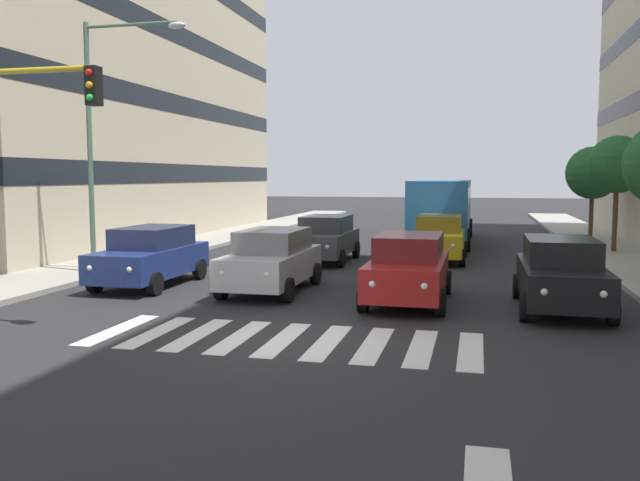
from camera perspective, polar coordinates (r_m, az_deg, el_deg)
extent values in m
plane|color=#262628|center=(13.08, -3.23, -8.55)|extent=(180.00, 180.00, 0.00)
cube|color=beige|center=(36.06, -17.71, 13.54)|extent=(8.05, 26.07, 16.71)
cube|color=black|center=(35.69, -17.47, 5.55)|extent=(8.09, 26.11, 0.90)
cube|color=black|center=(35.86, -17.63, 10.90)|extent=(8.09, 26.11, 0.90)
cube|color=black|center=(36.34, -17.79, 16.15)|extent=(8.09, 26.11, 0.90)
cube|color=silver|center=(12.55, 12.93, -9.27)|extent=(0.45, 2.80, 0.01)
cube|color=silver|center=(12.59, 8.77, -9.15)|extent=(0.45, 2.80, 0.01)
cube|color=silver|center=(12.69, 4.67, -8.98)|extent=(0.45, 2.80, 0.01)
cube|color=silver|center=(12.86, 0.66, -8.77)|extent=(0.45, 2.80, 0.01)
cube|color=silver|center=(13.08, -3.23, -8.53)|extent=(0.45, 2.80, 0.01)
cube|color=silver|center=(13.36, -6.97, -8.26)|extent=(0.45, 2.80, 0.01)
cube|color=silver|center=(13.70, -10.53, -7.97)|extent=(0.45, 2.80, 0.01)
cube|color=silver|center=(14.08, -13.91, -7.67)|extent=(0.45, 2.80, 0.01)
cube|color=silver|center=(14.51, -17.09, -7.36)|extent=(0.45, 2.80, 0.01)
cube|color=black|center=(16.68, 20.12, -3.28)|extent=(1.80, 4.40, 0.80)
cube|color=black|center=(16.79, 20.12, -0.82)|extent=(1.58, 2.46, 0.60)
cylinder|color=black|center=(15.47, 24.01, -5.60)|extent=(0.22, 0.64, 0.64)
cylinder|color=black|center=(15.24, 17.31, -5.53)|extent=(0.22, 0.64, 0.64)
cylinder|color=black|center=(18.29, 22.37, -3.88)|extent=(0.22, 0.64, 0.64)
cylinder|color=black|center=(18.10, 16.72, -3.79)|extent=(0.22, 0.64, 0.64)
sphere|color=white|center=(14.65, 23.32, -4.27)|extent=(0.18, 0.18, 0.18)
sphere|color=white|center=(14.50, 18.82, -4.21)|extent=(0.18, 0.18, 0.18)
cube|color=maroon|center=(16.80, 7.65, -2.93)|extent=(1.80, 4.40, 0.80)
cube|color=maroon|center=(16.91, 7.75, -0.49)|extent=(1.58, 2.46, 0.60)
cylinder|color=black|center=(15.37, 10.42, -5.28)|extent=(0.22, 0.64, 0.64)
cylinder|color=black|center=(15.56, 3.77, -5.06)|extent=(0.22, 0.64, 0.64)
cylinder|color=black|center=(18.22, 10.93, -3.59)|extent=(0.22, 0.64, 0.64)
cylinder|color=black|center=(18.39, 5.31, -3.43)|extent=(0.22, 0.64, 0.64)
sphere|color=white|center=(14.62, 9.03, -3.90)|extent=(0.18, 0.18, 0.18)
sphere|color=white|center=(14.75, 4.56, -3.77)|extent=(0.18, 0.18, 0.18)
cube|color=#B2B7BC|center=(18.29, -4.24, -2.20)|extent=(1.80, 4.40, 0.80)
cube|color=slate|center=(18.40, -4.06, 0.04)|extent=(1.58, 2.46, 0.60)
cylinder|color=black|center=(16.72, -2.81, -4.32)|extent=(0.22, 0.64, 0.64)
cylinder|color=black|center=(17.31, -8.55, -4.03)|extent=(0.22, 0.64, 0.64)
cylinder|color=black|center=(19.49, -0.40, -2.90)|extent=(0.22, 0.64, 0.64)
cylinder|color=black|center=(19.99, -5.41, -2.71)|extent=(0.22, 0.64, 0.64)
sphere|color=white|center=(16.08, -4.62, -2.99)|extent=(0.18, 0.18, 0.18)
sphere|color=white|center=(16.47, -8.44, -2.83)|extent=(0.18, 0.18, 0.18)
cube|color=navy|center=(19.84, -14.49, -1.76)|extent=(1.80, 4.40, 0.80)
cube|color=#1D2547|center=(19.94, -14.27, 0.31)|extent=(1.58, 2.46, 0.60)
cylinder|color=black|center=(18.21, -14.10, -3.67)|extent=(0.22, 0.64, 0.64)
cylinder|color=black|center=(19.10, -18.90, -3.37)|extent=(0.22, 0.64, 0.64)
cylinder|color=black|center=(20.79, -10.39, -2.46)|extent=(0.22, 0.64, 0.64)
cylinder|color=black|center=(21.58, -14.77, -2.26)|extent=(0.22, 0.64, 0.64)
sphere|color=white|center=(17.69, -16.12, -2.41)|extent=(0.18, 0.18, 0.18)
sphere|color=white|center=(18.28, -19.26, -2.25)|extent=(0.18, 0.18, 0.18)
cube|color=gold|center=(25.32, 10.28, -0.12)|extent=(1.80, 4.40, 0.80)
cube|color=olive|center=(25.46, 10.33, 1.49)|extent=(1.58, 2.46, 0.60)
cylinder|color=black|center=(23.88, 12.22, -1.46)|extent=(0.22, 0.64, 0.64)
cylinder|color=black|center=(23.99, 7.91, -1.36)|extent=(0.22, 0.64, 0.64)
cylinder|color=black|center=(26.77, 12.37, -0.72)|extent=(0.22, 0.64, 0.64)
cylinder|color=black|center=(26.86, 8.53, -0.63)|extent=(0.22, 0.64, 0.64)
sphere|color=white|center=(23.14, 11.40, -0.47)|extent=(0.18, 0.18, 0.18)
sphere|color=white|center=(23.22, 8.56, -0.40)|extent=(0.18, 0.18, 0.18)
cube|color=#474C51|center=(24.67, 0.47, -0.18)|extent=(1.80, 4.40, 0.80)
cube|color=#343639|center=(24.81, 0.58, 1.48)|extent=(1.58, 2.46, 0.60)
cylinder|color=black|center=(23.12, 1.83, -1.57)|extent=(0.22, 0.64, 0.64)
cylinder|color=black|center=(23.55, -2.46, -1.44)|extent=(0.22, 0.64, 0.64)
cylinder|color=black|center=(25.95, 3.13, -0.79)|extent=(0.22, 0.64, 0.64)
cylinder|color=black|center=(26.33, -0.72, -0.69)|extent=(0.22, 0.64, 0.64)
sphere|color=white|center=(22.45, 0.66, -0.54)|extent=(0.18, 0.18, 0.18)
sphere|color=white|center=(22.74, -2.17, -0.47)|extent=(0.18, 0.18, 0.18)
cube|color=#286BAD|center=(32.33, 10.57, 2.92)|extent=(2.50, 10.50, 2.50)
cube|color=black|center=(32.31, 10.59, 3.89)|extent=(2.52, 9.87, 0.80)
cylinder|color=black|center=(28.71, 12.63, 0.06)|extent=(0.28, 1.00, 1.00)
cylinder|color=black|center=(28.86, 7.66, 0.17)|extent=(0.28, 1.00, 1.00)
cylinder|color=black|center=(35.51, 12.82, 1.08)|extent=(0.28, 1.00, 1.00)
cylinder|color=black|center=(35.63, 8.80, 1.17)|extent=(0.28, 1.00, 1.00)
cylinder|color=#AD991E|center=(15.01, -24.98, 13.14)|extent=(3.58, 0.12, 0.12)
cube|color=black|center=(13.94, -19.00, 12.53)|extent=(0.24, 0.28, 0.76)
sphere|color=red|center=(13.85, -19.38, 13.57)|extent=(0.14, 0.14, 0.14)
sphere|color=orange|center=(13.82, -19.35, 12.59)|extent=(0.14, 0.14, 0.14)
sphere|color=green|center=(13.79, -19.31, 11.60)|extent=(0.14, 0.14, 0.14)
cylinder|color=#4C6B56|center=(22.16, -19.30, 7.47)|extent=(0.16, 0.16, 7.79)
cylinder|color=#4C6B56|center=(21.85, -16.10, 17.52)|extent=(3.05, 0.10, 0.10)
ellipsoid|color=#B7BCC1|center=(21.14, -12.31, 17.74)|extent=(0.56, 0.28, 0.20)
cylinder|color=#513823|center=(29.30, 24.18, 1.89)|extent=(0.20, 0.20, 2.82)
sphere|color=#235B2D|center=(29.26, 24.34, 6.02)|extent=(2.33, 2.33, 2.33)
cylinder|color=#513823|center=(34.32, 22.42, 2.12)|extent=(0.20, 0.20, 2.46)
sphere|color=#235B2D|center=(34.27, 22.54, 5.44)|extent=(2.52, 2.52, 2.52)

